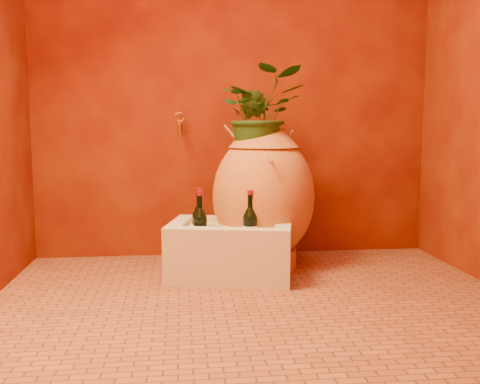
{
  "coord_description": "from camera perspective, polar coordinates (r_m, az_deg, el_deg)",
  "views": [
    {
      "loc": [
        -0.34,
        -2.39,
        0.82
      ],
      "look_at": [
        -0.04,
        0.35,
        0.48
      ],
      "focal_mm": 40.0,
      "sensor_mm": 36.0,
      "label": 1
    }
  ],
  "objects": [
    {
      "name": "wine_bottle_a",
      "position": [
        2.87,
        -4.26,
        -3.89
      ],
      "size": [
        0.08,
        0.08,
        0.31
      ],
      "color": "black",
      "rests_on": "stone_basin"
    },
    {
      "name": "stone_basin",
      "position": [
        2.94,
        -1.01,
        -6.29
      ],
      "size": [
        0.73,
        0.58,
        0.3
      ],
      "rotation": [
        0.0,
        0.0,
        -0.22
      ],
      "color": "beige",
      "rests_on": "floor"
    },
    {
      "name": "wall_tap",
      "position": [
        3.32,
        -6.44,
        7.33
      ],
      "size": [
        0.06,
        0.13,
        0.15
      ],
      "color": "#B46D29",
      "rests_on": "wall_back"
    },
    {
      "name": "wall_back",
      "position": [
        3.44,
        -0.62,
        14.17
      ],
      "size": [
        2.5,
        0.02,
        2.5
      ],
      "primitive_type": "cube",
      "color": "#550B04",
      "rests_on": "ground"
    },
    {
      "name": "wine_bottle_b",
      "position": [
        2.85,
        1.07,
        -3.9
      ],
      "size": [
        0.08,
        0.08,
        0.32
      ],
      "color": "black",
      "rests_on": "stone_basin"
    },
    {
      "name": "amphora",
      "position": [
        3.11,
        2.51,
        -0.4
      ],
      "size": [
        0.75,
        0.75,
        0.85
      ],
      "rotation": [
        0.0,
        0.0,
        -0.34
      ],
      "color": "#BB7E34",
      "rests_on": "floor"
    },
    {
      "name": "plant_main",
      "position": [
        3.08,
        2.25,
        8.35
      ],
      "size": [
        0.48,
        0.42,
        0.52
      ],
      "primitive_type": "imported",
      "rotation": [
        0.0,
        0.0,
        0.03
      ],
      "color": "#1C4317",
      "rests_on": "amphora"
    },
    {
      "name": "wine_bottle_c",
      "position": [
        2.9,
        -4.36,
        -3.69
      ],
      "size": [
        0.08,
        0.08,
        0.32
      ],
      "color": "black",
      "rests_on": "stone_basin"
    },
    {
      "name": "plant_side",
      "position": [
        3.02,
        1.19,
        7.51
      ],
      "size": [
        0.24,
        0.23,
        0.34
      ],
      "primitive_type": "imported",
      "rotation": [
        0.0,
        0.0,
        -0.66
      ],
      "color": "#1C4317",
      "rests_on": "amphora"
    },
    {
      "name": "floor",
      "position": [
        2.55,
        1.67,
        -11.76
      ],
      "size": [
        2.5,
        2.5,
        0.0
      ],
      "primitive_type": "plane",
      "color": "brown",
      "rests_on": "ground"
    }
  ]
}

